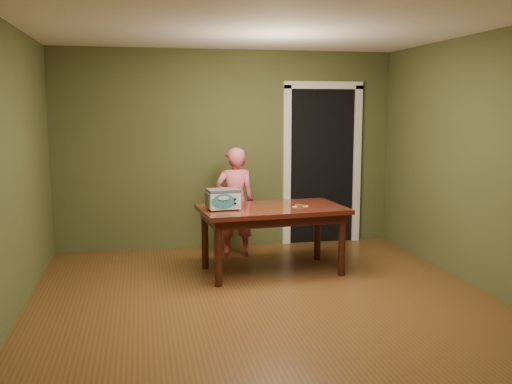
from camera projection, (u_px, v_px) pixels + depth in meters
floor at (269, 308)px, 5.30m from camera, size 5.00×5.00×0.00m
room_shell at (270, 124)px, 5.05m from camera, size 4.52×5.02×2.61m
doorway at (315, 164)px, 8.10m from camera, size 1.10×0.66×2.25m
dining_table at (272, 216)px, 6.39m from camera, size 1.67×1.04×0.75m
toy_oven at (223, 198)px, 6.21m from camera, size 0.39×0.28×0.23m
baking_pan at (299, 205)px, 6.41m from camera, size 0.10×0.10×0.02m
spatula at (300, 206)px, 6.39m from camera, size 0.18×0.03×0.01m
child at (235, 202)px, 7.12m from camera, size 0.51×0.34×1.37m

